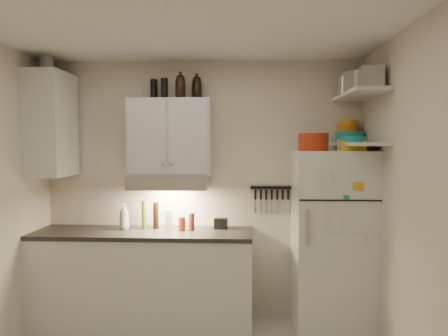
{
  "coord_description": "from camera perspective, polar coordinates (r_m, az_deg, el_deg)",
  "views": [
    {
      "loc": [
        0.44,
        -2.93,
        1.76
      ],
      "look_at": [
        0.25,
        0.9,
        1.55
      ],
      "focal_mm": 35.0,
      "sensor_mm": 36.0,
      "label": 1
    }
  ],
  "objects": [
    {
      "name": "thermos_b",
      "position": [
        4.46,
        -9.13,
        10.07
      ],
      "size": [
        0.08,
        0.08,
        0.2
      ],
      "primitive_type": "cylinder",
      "rotation": [
        0.0,
        0.0,
        0.24
      ],
      "color": "black",
      "rests_on": "upper_cabinet"
    },
    {
      "name": "ceiling",
      "position": [
        3.08,
        -5.82,
        19.12
      ],
      "size": [
        3.2,
        3.0,
        0.02
      ],
      "primitive_type": "cube",
      "color": "white",
      "rests_on": "ground"
    },
    {
      "name": "fridge",
      "position": [
        4.27,
        13.9,
        -9.27
      ],
      "size": [
        0.7,
        0.68,
        1.7
      ],
      "primitive_type": "cube",
      "color": "white",
      "rests_on": "floor"
    },
    {
      "name": "soap_bottle",
      "position": [
        4.44,
        -12.9,
        -6.0
      ],
      "size": [
        0.14,
        0.14,
        0.28
      ],
      "primitive_type": "imported",
      "rotation": [
        0.0,
        0.0,
        -0.34
      ],
      "color": "silver",
      "rests_on": "countertop"
    },
    {
      "name": "growler_a",
      "position": [
        4.27,
        -5.72,
        10.61
      ],
      "size": [
        0.12,
        0.12,
        0.23
      ],
      "primitive_type": null,
      "rotation": [
        0.0,
        0.0,
        -0.24
      ],
      "color": "black",
      "rests_on": "upper_cabinet"
    },
    {
      "name": "shelf_lo",
      "position": [
        4.08,
        17.2,
        3.0
      ],
      "size": [
        0.3,
        0.95,
        0.03
      ],
      "primitive_type": "cube",
      "color": "silver",
      "rests_on": "right_wall"
    },
    {
      "name": "plates",
      "position": [
        4.01,
        16.53,
        3.61
      ],
      "size": [
        0.28,
        0.28,
        0.06
      ],
      "primitive_type": "cylinder",
      "rotation": [
        0.0,
        0.0,
        0.32
      ],
      "color": "teal",
      "rests_on": "shelf_lo"
    },
    {
      "name": "growler_b",
      "position": [
        4.38,
        -3.57,
        10.44
      ],
      "size": [
        0.1,
        0.1,
        0.24
      ],
      "primitive_type": null,
      "rotation": [
        0.0,
        0.0,
        0.02
      ],
      "color": "black",
      "rests_on": "upper_cabinet"
    },
    {
      "name": "book_stack",
      "position": [
        4.06,
        16.41,
        2.79
      ],
      "size": [
        0.24,
        0.29,
        0.09
      ],
      "primitive_type": "cube",
      "rotation": [
        0.0,
        0.0,
        -0.14
      ],
      "color": "gold",
      "rests_on": "fridge"
    },
    {
      "name": "base_cabinet",
      "position": [
        4.45,
        -10.47,
        -14.18
      ],
      "size": [
        2.1,
        0.6,
        0.88
      ],
      "primitive_type": "cube",
      "color": "silver",
      "rests_on": "floor"
    },
    {
      "name": "shelf_hi",
      "position": [
        4.1,
        17.3,
        9.15
      ],
      "size": [
        0.3,
        0.95,
        0.03
      ],
      "primitive_type": "cube",
      "color": "silver",
      "rests_on": "right_wall"
    },
    {
      "name": "back_wall",
      "position": [
        4.49,
        -2.8,
        -2.75
      ],
      "size": [
        3.2,
        0.02,
        2.6
      ],
      "primitive_type": "cube",
      "color": "beige",
      "rests_on": "ground"
    },
    {
      "name": "side_cabinet",
      "position": [
        4.54,
        -21.65,
        5.31
      ],
      "size": [
        0.33,
        0.55,
        1.0
      ],
      "primitive_type": "cube",
      "color": "silver",
      "rests_on": "left_wall"
    },
    {
      "name": "upper_cabinet",
      "position": [
        4.33,
        -7.01,
        3.97
      ],
      "size": [
        0.8,
        0.33,
        0.75
      ],
      "primitive_type": "cube",
      "color": "silver",
      "rests_on": "back_wall"
    },
    {
      "name": "stock_pot",
      "position": [
        4.4,
        16.15,
        10.16
      ],
      "size": [
        0.3,
        0.3,
        0.18
      ],
      "primitive_type": "cylinder",
      "rotation": [
        0.0,
        0.0,
        0.17
      ],
      "color": "silver",
      "rests_on": "shelf_hi"
    },
    {
      "name": "tin_b",
      "position": [
        3.87,
        18.65,
        11.08
      ],
      "size": [
        0.19,
        0.19,
        0.18
      ],
      "primitive_type": "cube",
      "rotation": [
        0.0,
        0.0,
        -0.06
      ],
      "color": "#AAAAAD",
      "rests_on": "shelf_hi"
    },
    {
      "name": "tin_a",
      "position": [
        4.02,
        16.97,
        10.73
      ],
      "size": [
        0.22,
        0.21,
        0.17
      ],
      "primitive_type": "cube",
      "rotation": [
        0.0,
        0.0,
        0.41
      ],
      "color": "#AAAAAD",
      "rests_on": "shelf_hi"
    },
    {
      "name": "spice_jar",
      "position": [
        4.11,
        14.99,
        2.9
      ],
      "size": [
        0.07,
        0.07,
        0.1
      ],
      "primitive_type": "cylinder",
      "rotation": [
        0.0,
        0.0,
        -0.13
      ],
      "color": "silver",
      "rests_on": "fridge"
    },
    {
      "name": "bowl_yellow",
      "position": [
        4.5,
        15.86,
        5.73
      ],
      "size": [
        0.17,
        0.17,
        0.05
      ],
      "primitive_type": "cylinder",
      "color": "gold",
      "rests_on": "bowl_orange"
    },
    {
      "name": "bowl_orange",
      "position": [
        4.49,
        15.85,
        4.98
      ],
      "size": [
        0.21,
        0.21,
        0.06
      ],
      "primitive_type": "cylinder",
      "color": "orange",
      "rests_on": "bowl_teal"
    },
    {
      "name": "countertop",
      "position": [
        4.33,
        -10.53,
        -8.36
      ],
      "size": [
        2.1,
        0.62,
        0.04
      ],
      "primitive_type": "cube",
      "color": "#292623",
      "rests_on": "base_cabinet"
    },
    {
      "name": "red_jar",
      "position": [
        4.29,
        -5.52,
        -7.26
      ],
      "size": [
        0.07,
        0.07,
        0.13
      ],
      "primitive_type": "cylinder",
      "rotation": [
        0.0,
        0.0,
        0.01
      ],
      "color": "#A12D12",
      "rests_on": "countertop"
    },
    {
      "name": "thermos_a",
      "position": [
        4.34,
        -7.79,
        10.24
      ],
      "size": [
        0.09,
        0.09,
        0.2
      ],
      "primitive_type": "cylinder",
      "rotation": [
        0.0,
        0.0,
        0.35
      ],
      "color": "black",
      "rests_on": "upper_cabinet"
    },
    {
      "name": "vinegar_bottle",
      "position": [
        4.41,
        -8.9,
        -6.14
      ],
      "size": [
        0.07,
        0.07,
        0.26
      ],
      "primitive_type": "cylinder",
      "rotation": [
        0.0,
        0.0,
        -0.33
      ],
      "color": "black",
      "rests_on": "countertop"
    },
    {
      "name": "oil_bottle",
      "position": [
        4.41,
        -10.36,
        -6.03
      ],
      "size": [
        0.06,
        0.06,
        0.28
      ],
      "primitive_type": "cylinder",
      "rotation": [
        0.0,
        0.0,
        0.08
      ],
      "color": "#56721C",
      "rests_on": "countertop"
    },
    {
      "name": "knife_strip",
      "position": [
        4.44,
        6.19,
        -2.56
      ],
      "size": [
        0.42,
        0.02,
        0.03
      ],
      "primitive_type": "cube",
      "color": "black",
      "rests_on": "back_wall"
    },
    {
      "name": "caddy",
      "position": [
        4.36,
        -0.41,
        -7.26
      ],
      "size": [
        0.14,
        0.11,
        0.11
      ],
      "primitive_type": "cube",
      "rotation": [
        0.0,
        0.0,
        -0.19
      ],
      "color": "black",
      "rests_on": "countertop"
    },
    {
      "name": "right_wall",
      "position": [
        3.19,
        24.45,
        -5.45
      ],
      "size": [
        0.02,
        3.0,
        2.6
      ],
      "primitive_type": "cube",
      "color": "beige",
      "rests_on": "ground"
    },
    {
      "name": "pepper_mill",
      "position": [
        4.29,
        -4.25,
        -7.02
      ],
      "size": [
        0.05,
        0.05,
        0.17
      ],
      "primitive_type": "cylinder",
      "rotation": [
        0.0,
        0.0,
        0.02
      ],
      "color": "brown",
      "rests_on": "countertop"
    },
    {
      "name": "clear_bottle",
      "position": [
        4.34,
        -7.24,
        -6.69
      ],
      "size": [
        0.08,
        0.08,
        0.2
      ],
      "primitive_type": "cylinder",
      "rotation": [
        0.0,
        0.0,
        -0.26
      ],
      "color": "silver",
      "rests_on": "countertop"
    },
    {
      "name": "range_hood",
      "position": [
        4.28,
        -7.12,
        -1.85
      ],
      "size": [
        0.76,
        0.46,
        0.12
      ],
      "primitive_type": "cube",
      "color": "silver",
      "rests_on": "back_wall"
    },
    {
      "name": "bowl_teal",
      "position": [
        4.42,
        16.07,
        3.9
      ],
      "size": [
        0.27,
        0.27,
        0.11
      ],
      "primitive_type": "cylinder",
      "color": "teal",
      "rests_on": "shelf_lo"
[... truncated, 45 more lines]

